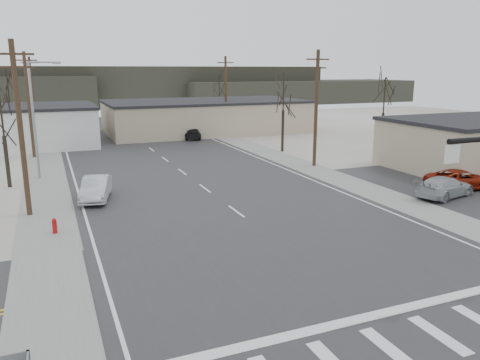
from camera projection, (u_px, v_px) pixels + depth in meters
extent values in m
plane|color=silver|center=(303.00, 261.00, 21.01)|extent=(140.00, 140.00, 0.00)
cube|color=#2A2A2C|center=(201.00, 186.00, 34.48)|extent=(18.00, 110.00, 0.05)
cube|color=#2A2A2C|center=(303.00, 260.00, 21.00)|extent=(90.00, 10.00, 0.04)
cube|color=gray|center=(45.00, 184.00, 35.03)|extent=(3.00, 90.00, 0.06)
cube|color=gray|center=(294.00, 163.00, 42.92)|extent=(3.00, 90.00, 0.06)
cube|color=silver|center=(452.00, 154.00, 14.69)|extent=(0.60, 0.04, 0.60)
cylinder|color=#A50C0C|center=(55.00, 228.00, 24.32)|extent=(0.24, 0.24, 0.70)
sphere|color=#A50C0C|center=(54.00, 220.00, 24.23)|extent=(0.24, 0.24, 0.24)
cube|color=tan|center=(205.00, 117.00, 63.82)|extent=(26.00, 14.00, 4.00)
cube|color=black|center=(205.00, 101.00, 63.32)|extent=(26.30, 14.30, 0.30)
cube|color=tan|center=(477.00, 145.00, 40.26)|extent=(14.00, 10.00, 4.00)
cube|color=black|center=(480.00, 120.00, 39.76)|extent=(14.30, 10.30, 0.30)
cylinder|color=#41301E|center=(21.00, 131.00, 26.36)|extent=(0.30, 0.30, 10.00)
cube|color=#41301E|center=(12.00, 54.00, 25.39)|extent=(2.20, 0.12, 0.12)
cube|color=#41301E|center=(14.00, 67.00, 25.55)|extent=(1.60, 0.12, 0.12)
cylinder|color=#41301E|center=(29.00, 106.00, 44.34)|extent=(0.30, 0.30, 10.00)
cube|color=#41301E|center=(24.00, 60.00, 43.37)|extent=(2.20, 0.12, 0.12)
cube|color=#41301E|center=(25.00, 68.00, 43.53)|extent=(1.60, 0.12, 0.12)
cylinder|color=#41301E|center=(33.00, 95.00, 62.32)|extent=(0.30, 0.30, 10.00)
cube|color=#41301E|center=(29.00, 63.00, 61.35)|extent=(2.20, 0.12, 0.12)
cube|color=#41301E|center=(30.00, 68.00, 61.51)|extent=(1.60, 0.12, 0.12)
cylinder|color=#41301E|center=(316.00, 110.00, 40.31)|extent=(0.30, 0.30, 10.00)
cube|color=#41301E|center=(318.00, 59.00, 39.34)|extent=(2.20, 0.12, 0.12)
cube|color=#41301E|center=(318.00, 68.00, 39.50)|extent=(1.60, 0.12, 0.12)
cylinder|color=#41301E|center=(226.00, 96.00, 60.09)|extent=(0.30, 0.30, 10.00)
cube|color=#41301E|center=(225.00, 63.00, 59.11)|extent=(2.20, 0.12, 0.12)
cube|color=#41301E|center=(226.00, 68.00, 59.28)|extent=(1.60, 0.12, 0.12)
cylinder|color=gray|center=(34.00, 122.00, 35.65)|extent=(0.20, 0.20, 9.00)
cylinder|color=gray|center=(42.00, 62.00, 35.00)|extent=(2.00, 0.12, 0.12)
cube|color=gray|center=(57.00, 63.00, 35.39)|extent=(0.60, 0.25, 0.18)
cylinder|color=black|center=(7.00, 162.00, 33.71)|extent=(0.28, 0.28, 3.75)
cylinder|color=black|center=(2.00, 115.00, 32.93)|extent=(0.14, 0.14, 3.75)
cylinder|color=black|center=(283.00, 131.00, 48.54)|extent=(0.28, 0.28, 4.25)
cylinder|color=black|center=(283.00, 94.00, 47.65)|extent=(0.14, 0.14, 4.25)
cylinder|color=black|center=(12.00, 121.00, 56.63)|extent=(0.28, 0.28, 4.50)
cylinder|color=black|center=(8.00, 87.00, 55.69)|extent=(0.14, 0.14, 4.50)
cylinder|color=black|center=(220.00, 111.00, 72.87)|extent=(0.28, 0.28, 4.00)
cylinder|color=black|center=(219.00, 88.00, 72.04)|extent=(0.14, 0.14, 4.00)
cylinder|color=black|center=(382.00, 132.00, 48.50)|extent=(0.28, 0.28, 4.00)
cylinder|color=black|center=(384.00, 97.00, 47.67)|extent=(0.14, 0.14, 4.00)
cube|color=#333026|center=(156.00, 86.00, 111.84)|extent=(80.00, 18.00, 9.00)
cube|color=#333026|center=(297.00, 92.00, 119.88)|extent=(60.00, 18.00, 5.50)
imported|color=#A9AFB4|center=(96.00, 188.00, 30.62)|extent=(2.62, 4.82, 1.51)
imported|color=black|center=(192.00, 133.00, 57.56)|extent=(2.99, 5.10, 1.39)
imported|color=black|center=(87.00, 128.00, 62.72)|extent=(2.82, 3.98, 1.26)
imported|color=maroon|center=(461.00, 179.00, 33.38)|extent=(5.29, 3.05, 1.39)
imported|color=black|center=(472.00, 172.00, 35.80)|extent=(4.18, 2.86, 1.32)
imported|color=#9DA3A7|center=(445.00, 187.00, 31.22)|extent=(5.13, 3.06, 1.39)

